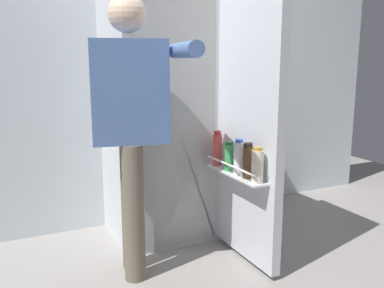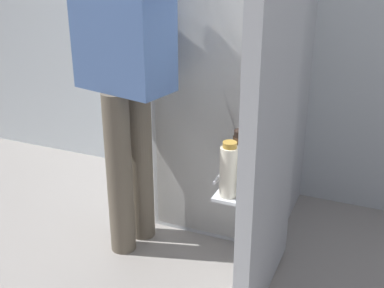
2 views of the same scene
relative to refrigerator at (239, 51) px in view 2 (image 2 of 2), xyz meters
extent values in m
plane|color=gray|center=(-0.03, -0.50, -0.90)|extent=(6.42, 6.42, 0.00)
cube|color=silver|center=(-0.03, 0.06, 0.00)|extent=(0.64, 0.61, 1.81)
cube|color=white|center=(-0.03, -0.24, 0.00)|extent=(0.60, 0.01, 1.77)
cube|color=white|center=(-0.03, -0.20, -0.03)|extent=(0.56, 0.09, 0.01)
cube|color=silver|center=(0.32, -0.57, 0.01)|extent=(0.06, 0.64, 1.78)
cube|color=white|center=(0.24, -0.57, -0.34)|extent=(0.11, 0.55, 0.01)
cylinder|color=silver|center=(0.19, -0.57, -0.28)|extent=(0.01, 0.53, 0.01)
cylinder|color=brown|center=(0.24, -0.69, -0.24)|extent=(0.06, 0.06, 0.19)
cylinder|color=black|center=(0.24, -0.69, -0.13)|extent=(0.05, 0.05, 0.02)
cylinder|color=#DB4C47|center=(0.23, -0.35, -0.23)|extent=(0.06, 0.06, 0.20)
cylinder|color=#B22D28|center=(0.23, -0.35, -0.12)|extent=(0.05, 0.05, 0.02)
cylinder|color=green|center=(0.23, -0.50, -0.25)|extent=(0.05, 0.05, 0.17)
cylinder|color=#195B28|center=(0.23, -0.50, -0.16)|extent=(0.05, 0.05, 0.02)
cylinder|color=white|center=(0.24, -0.59, -0.23)|extent=(0.06, 0.06, 0.19)
cylinder|color=#335BB2|center=(0.24, -0.59, -0.13)|extent=(0.05, 0.05, 0.02)
cylinder|color=#EDE5CC|center=(0.23, -0.80, -0.24)|extent=(0.07, 0.07, 0.18)
cylinder|color=#B78933|center=(0.23, -0.80, -0.14)|extent=(0.05, 0.05, 0.02)
cylinder|color=red|center=(-0.11, -0.20, 0.02)|extent=(0.08, 0.08, 0.09)
cylinder|color=#665B4C|center=(-0.36, -0.36, -0.51)|extent=(0.12, 0.12, 0.79)
cylinder|color=#665B4C|center=(-0.39, -0.51, -0.51)|extent=(0.12, 0.12, 0.79)
cube|color=#4C6BA3|center=(-0.38, -0.43, 0.17)|extent=(0.45, 0.30, 0.56)
cylinder|color=#4C6BA3|center=(-0.33, -0.23, 0.15)|extent=(0.08, 0.08, 0.53)
camera|label=1|loc=(-1.07, -2.67, 0.34)|focal=39.47mm
camera|label=2|loc=(0.73, -2.30, 0.54)|focal=47.43mm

